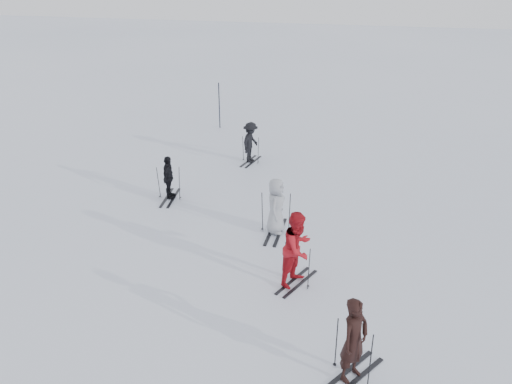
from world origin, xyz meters
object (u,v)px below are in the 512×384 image
Objects in this scene: skier_red at (298,249)px; skier_uphill_far at (251,143)px; skier_grey at (276,207)px; skier_near_dark at (354,341)px; piste_marker at (219,106)px; skier_uphill_left at (169,178)px.

skier_red reaches higher than skier_uphill_far.
skier_red is at bearing -157.05° from skier_grey.
skier_grey reaches higher than skier_uphill_far.
skier_near_dark is at bearing -154.33° from skier_grey.
piste_marker is (-5.13, 9.78, 0.27)m from skier_grey.
skier_uphill_left is at bearing 166.34° from skier_uphill_far.
skier_uphill_left is 4.52m from skier_uphill_far.
skier_uphill_left is (-6.89, 6.79, -0.15)m from skier_near_dark.
skier_grey is 11.05m from piste_marker.
piste_marker is (-7.90, 15.15, 0.23)m from skier_near_dark.
skier_red is (-1.65, 2.91, 0.08)m from skier_near_dark.
skier_grey is at bearing 46.95° from skier_red.
skier_uphill_far is 0.73× the size of piste_marker.
piste_marker reaches higher than skier_red.
skier_uphill_far is (-5.12, 10.95, -0.08)m from skier_near_dark.
piste_marker is (-2.78, 4.20, 0.30)m from skier_uphill_far.
skier_near_dark is 6.04m from skier_grey.
skier_red reaches higher than skier_uphill_left.
skier_uphill_far is at bearing 45.76° from skier_red.
skier_near_dark reaches higher than skier_uphill_far.
skier_near_dark is 12.09m from skier_uphill_far.
skier_uphill_far is at bearing -56.44° from piste_marker.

